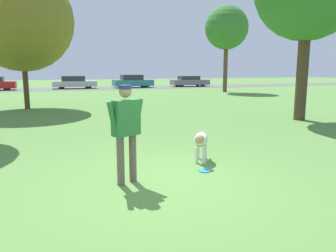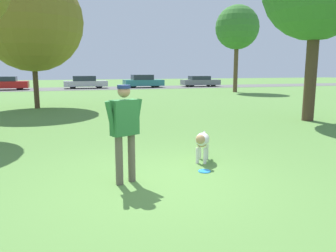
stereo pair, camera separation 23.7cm
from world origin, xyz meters
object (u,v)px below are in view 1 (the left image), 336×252
(tree_far_right, at_px, (227,28))
(dog, at_px, (201,141))
(person, at_px, (126,125))
(parked_car_silver, at_px, (74,82))
(parked_car_grey, at_px, (190,81))
(frisbee, at_px, (204,171))
(parked_car_teal, at_px, (133,81))
(tree_mid_center, at_px, (21,20))

(tree_far_right, bearing_deg, dog, -120.70)
(person, bearing_deg, parked_car_silver, 64.01)
(person, xyz_separation_m, parked_car_grey, (14.00, 29.59, -0.43))
(person, distance_m, frisbee, 1.89)
(dog, bearing_deg, parked_car_teal, -160.05)
(dog, relative_size, parked_car_silver, 0.19)
(tree_far_right, xyz_separation_m, parked_car_teal, (-6.08, 9.30, -4.79))
(person, height_order, tree_far_right, tree_far_right)
(dog, bearing_deg, tree_far_right, 179.99)
(tree_far_right, bearing_deg, parked_car_silver, 141.99)
(tree_far_right, height_order, tree_mid_center, tree_far_right)
(tree_far_right, xyz_separation_m, parked_car_silver, (-12.20, 9.54, -4.82))
(dog, xyz_separation_m, frisbee, (-0.23, -0.65, -0.45))
(tree_far_right, bearing_deg, tree_mid_center, -153.71)
(person, height_order, parked_car_silver, person)
(dog, xyz_separation_m, parked_car_grey, (12.19, 28.78, 0.15))
(dog, bearing_deg, person, -35.17)
(parked_car_silver, height_order, parked_car_grey, parked_car_silver)
(person, bearing_deg, dog, 0.35)
(tree_mid_center, distance_m, parked_car_silver, 18.02)
(dog, xyz_separation_m, tree_far_right, (11.53, 19.42, 5.00))
(person, height_order, tree_mid_center, tree_mid_center)
(tree_mid_center, bearing_deg, tree_far_right, 26.29)
(frisbee, height_order, parked_car_teal, parked_car_teal)
(tree_mid_center, bearing_deg, parked_car_grey, 46.32)
(dog, bearing_deg, frisbee, 11.61)
(dog, height_order, parked_car_grey, parked_car_grey)
(person, distance_m, tree_far_right, 24.64)
(parked_car_silver, xyz_separation_m, parked_car_teal, (6.12, -0.24, 0.03))
(frisbee, distance_m, parked_car_silver, 29.62)
(dog, distance_m, parked_car_grey, 31.25)
(dog, bearing_deg, parked_car_silver, -147.99)
(dog, xyz_separation_m, tree_mid_center, (-4.15, 11.68, 3.90))
(dog, relative_size, tree_far_right, 0.12)
(parked_car_silver, height_order, parked_car_teal, parked_car_teal)
(person, bearing_deg, frisbee, -18.08)
(parked_car_teal, bearing_deg, frisbee, -102.42)
(dog, relative_size, parked_car_teal, 0.20)
(tree_far_right, relative_size, parked_car_silver, 1.67)
(person, relative_size, frisbee, 7.13)
(tree_far_right, xyz_separation_m, parked_car_grey, (0.66, 9.36, -4.85))
(parked_car_teal, bearing_deg, parked_car_grey, -0.98)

